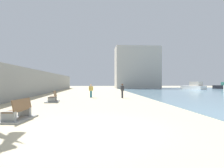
{
  "coord_description": "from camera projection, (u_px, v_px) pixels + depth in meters",
  "views": [
    {
      "loc": [
        0.33,
        -7.3,
        1.76
      ],
      "look_at": [
        2.2,
        14.89,
        1.53
      ],
      "focal_mm": 31.36,
      "sensor_mm": 36.0,
      "label": 1
    }
  ],
  "objects": [
    {
      "name": "boat_outer",
      "position": [
        194.0,
        86.0,
        46.77
      ],
      "size": [
        2.75,
        7.99,
        1.82
      ],
      "color": "white",
      "rests_on": "water_bay"
    },
    {
      "name": "person_walking",
      "position": [
        91.0,
        90.0,
        21.95
      ],
      "size": [
        0.48,
        0.31,
        1.52
      ],
      "color": "teal",
      "rests_on": "ground"
    },
    {
      "name": "person_standing",
      "position": [
        122.0,
        90.0,
        21.22
      ],
      "size": [
        0.32,
        0.46,
        1.58
      ],
      "color": "#333338",
      "rests_on": "ground"
    },
    {
      "name": "bench_far",
      "position": [
        53.0,
        99.0,
        17.18
      ],
      "size": [
        1.31,
        2.2,
        0.98
      ],
      "color": "gray",
      "rests_on": "ground"
    },
    {
      "name": "seawall",
      "position": [
        33.0,
        83.0,
        24.55
      ],
      "size": [
        0.8,
        64.0,
        3.32
      ],
      "primitive_type": "cube",
      "color": "gray",
      "rests_on": "ground"
    },
    {
      "name": "bench_near",
      "position": [
        18.0,
        115.0,
        9.03
      ],
      "size": [
        1.36,
        2.22,
        0.98
      ],
      "color": "gray",
      "rests_on": "ground"
    },
    {
      "name": "ground_plane",
      "position": [
        93.0,
        96.0,
        25.2
      ],
      "size": [
        120.0,
        120.0,
        0.0
      ],
      "primitive_type": "plane",
      "color": "#C6B793"
    },
    {
      "name": "harbor_building",
      "position": [
        137.0,
        68.0,
        54.03
      ],
      "size": [
        12.0,
        6.0,
        11.35
      ],
      "primitive_type": "cube",
      "color": "#ADAAA3",
      "rests_on": "ground"
    }
  ]
}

